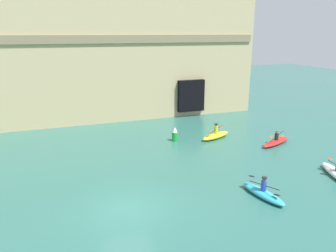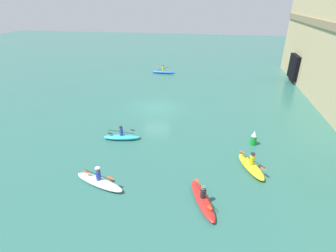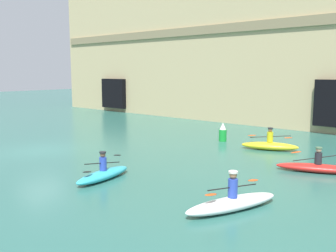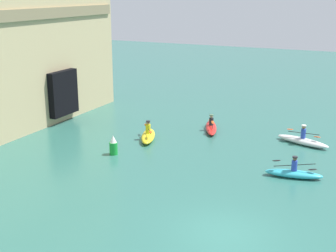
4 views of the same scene
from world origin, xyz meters
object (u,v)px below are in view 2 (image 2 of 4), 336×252
kayak_cyan (122,137)px  kayak_blue (163,72)px  kayak_yellow (251,166)px  kayak_red (203,199)px  kayak_white (99,182)px  marker_buoy (254,138)px

kayak_cyan → kayak_blue: kayak_blue is taller
kayak_yellow → kayak_red: kayak_yellow is taller
kayak_yellow → kayak_blue: bearing=1.7°
kayak_cyan → kayak_blue: bearing=82.4°
kayak_white → kayak_red: (0.41, 6.15, -0.03)m
kayak_cyan → marker_buoy: 10.15m
kayak_red → marker_buoy: bearing=132.1°
kayak_yellow → marker_buoy: kayak_yellow is taller
kayak_yellow → kayak_blue: kayak_yellow is taller
kayak_white → kayak_red: 6.17m
marker_buoy → kayak_blue: bearing=-150.8°
kayak_white → marker_buoy: 11.61m
kayak_cyan → kayak_yellow: 9.89m
kayak_cyan → marker_buoy: marker_buoy is taller
marker_buoy → kayak_yellow: bearing=-8.4°
kayak_white → kayak_blue: bearing=111.7°
kayak_yellow → kayak_red: bearing=118.5°
kayak_yellow → marker_buoy: (-3.35, 0.49, 0.27)m
kayak_cyan → kayak_white: kayak_white is taller
kayak_blue → marker_buoy: size_ratio=3.08×
kayak_white → kayak_yellow: size_ratio=1.12×
kayak_cyan → kayak_white: (5.59, 0.54, 0.01)m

